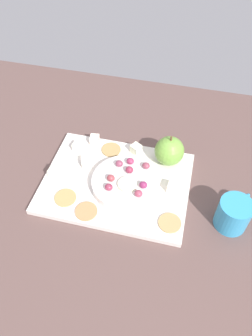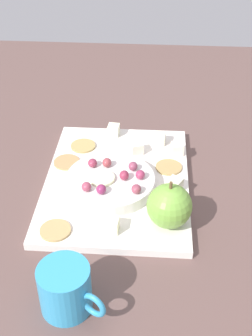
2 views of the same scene
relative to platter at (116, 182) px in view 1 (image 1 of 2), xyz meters
The scene contains 25 objects.
table 5.28cm from the platter, 54.12° to the left, with size 139.88×99.49×4.37cm, color brown.
platter is the anchor object (origin of this frame).
serving_dish 3.36cm from the platter, 158.98° to the left, with size 16.40×16.40×2.28cm, color silver.
apple_whole 15.60cm from the platter, 139.85° to the right, with size 7.55×7.55×7.55cm, color #70A53D.
apple_stem 17.37cm from the platter, 139.85° to the right, with size 0.50×0.50×1.20cm, color brown.
cheese_cube_0 15.76cm from the platter, ahead, with size 2.38×2.38×2.38cm, color #EFF2CB.
cheese_cube_1 9.60cm from the platter, 20.15° to the right, with size 2.38×2.38×2.38cm, color #EFE1CA.
cheese_cube_2 15.12cm from the platter, 31.86° to the right, with size 2.38×2.38×2.38cm, color #F1EBC7.
cheese_cube_3 14.89cm from the platter, 51.50° to the right, with size 2.38×2.38×2.38cm, color #F8E1CA.
cheese_cube_4 11.31cm from the platter, 103.15° to the right, with size 2.38×2.38×2.38cm, color #EBEEC7.
cheese_cube_5 14.03cm from the platter, behind, with size 2.38×2.38×2.38cm, color #F9EFC6.
cracker_0 13.16cm from the platter, 37.66° to the left, with size 5.16×5.16×0.40cm, color tan.
cracker_1 11.35cm from the platter, 67.22° to the left, with size 5.16×5.16×0.40cm, color tan.
cracker_2 17.22cm from the platter, 148.71° to the left, with size 5.16×5.16×0.40cm, color tan.
cracker_3 10.73cm from the platter, 67.49° to the right, with size 5.16×5.16×0.40cm, color #A88751.
grape_0 4.37cm from the platter, 67.86° to the left, with size 1.92×1.73×1.69cm, color #923B41.
grape_1 8.37cm from the platter, 163.60° to the left, with size 1.92×1.73×1.70cm, color #832853.
grape_2 6.38cm from the platter, 118.71° to the right, with size 1.92×1.73×1.63cm, color #932F50.
grape_3 5.11cm from the platter, 151.25° to the right, with size 1.92×1.73×1.75cm, color maroon.
grape_4 6.00cm from the platter, 83.23° to the left, with size 1.92×1.73×1.59cm, color #892F46.
grape_5 8.96cm from the platter, 144.02° to the left, with size 1.92×1.73×1.61cm, color #953C51.
grape_6 4.88cm from the platter, 89.63° to the right, with size 1.92×1.73×1.62cm, color #843B52.
grape_7 8.57cm from the platter, 148.78° to the right, with size 1.92×1.73×1.57cm, color #863B4C.
apple_slice_0 5.29cm from the platter, 144.74° to the left, with size 4.62×4.62×0.60cm, color beige.
cup 28.54cm from the platter, behind, with size 7.39×9.84×7.52cm.
Camera 1 is at (-16.61, 43.51, 67.53)cm, focal length 33.92 mm.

